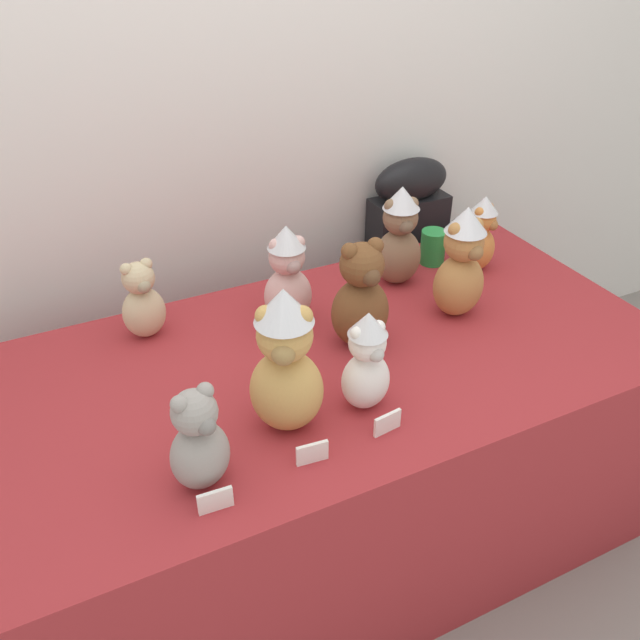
{
  "coord_description": "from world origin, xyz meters",
  "views": [
    {
      "loc": [
        -0.6,
        -0.97,
        1.72
      ],
      "look_at": [
        0.0,
        0.25,
        0.82
      ],
      "focal_mm": 36.96,
      "sensor_mm": 36.0,
      "label": 1
    }
  ],
  "objects_px": {
    "teddy_bear_honey": "(286,363)",
    "teddy_bear_chestnut": "(361,298)",
    "teddy_bear_snow": "(367,362)",
    "display_table": "(320,457)",
    "teddy_bear_sand": "(142,302)",
    "teddy_bear_ginger": "(481,234)",
    "teddy_bear_ash": "(199,442)",
    "teddy_bear_blush": "(288,276)",
    "teddy_bear_mocha": "(399,237)",
    "party_cup_green": "(433,247)",
    "teddy_bear_caramel": "(461,264)",
    "instrument_case": "(403,281)"
  },
  "relations": [
    {
      "from": "display_table",
      "to": "teddy_bear_chestnut",
      "type": "bearing_deg",
      "value": 9.19
    },
    {
      "from": "instrument_case",
      "to": "teddy_bear_caramel",
      "type": "xyz_separation_m",
      "value": [
        -0.19,
        -0.54,
        0.38
      ]
    },
    {
      "from": "party_cup_green",
      "to": "teddy_bear_chestnut",
      "type": "bearing_deg",
      "value": -145.88
    },
    {
      "from": "teddy_bear_honey",
      "to": "teddy_bear_mocha",
      "type": "distance_m",
      "value": 0.71
    },
    {
      "from": "teddy_bear_caramel",
      "to": "teddy_bear_mocha",
      "type": "xyz_separation_m",
      "value": [
        -0.06,
        0.22,
        -0.01
      ]
    },
    {
      "from": "teddy_bear_honey",
      "to": "teddy_bear_chestnut",
      "type": "xyz_separation_m",
      "value": [
        0.3,
        0.21,
        -0.03
      ]
    },
    {
      "from": "teddy_bear_caramel",
      "to": "teddy_bear_ginger",
      "type": "distance_m",
      "value": 0.29
    },
    {
      "from": "display_table",
      "to": "teddy_bear_mocha",
      "type": "bearing_deg",
      "value": 33.38
    },
    {
      "from": "teddy_bear_blush",
      "to": "teddy_bear_chestnut",
      "type": "height_order",
      "value": "teddy_bear_chestnut"
    },
    {
      "from": "teddy_bear_ash",
      "to": "teddy_bear_honey",
      "type": "bearing_deg",
      "value": 4.21
    },
    {
      "from": "display_table",
      "to": "teddy_bear_ash",
      "type": "distance_m",
      "value": 0.67
    },
    {
      "from": "teddy_bear_caramel",
      "to": "teddy_bear_chestnut",
      "type": "xyz_separation_m",
      "value": [
        -0.32,
        -0.01,
        -0.02
      ]
    },
    {
      "from": "teddy_bear_caramel",
      "to": "teddy_bear_mocha",
      "type": "bearing_deg",
      "value": 102.19
    },
    {
      "from": "teddy_bear_honey",
      "to": "teddy_bear_ash",
      "type": "xyz_separation_m",
      "value": [
        -0.22,
        -0.08,
        -0.06
      ]
    },
    {
      "from": "teddy_bear_ginger",
      "to": "party_cup_green",
      "type": "distance_m",
      "value": 0.16
    },
    {
      "from": "display_table",
      "to": "teddy_bear_mocha",
      "type": "xyz_separation_m",
      "value": [
        0.38,
        0.25,
        0.5
      ]
    },
    {
      "from": "teddy_bear_sand",
      "to": "teddy_bear_ginger",
      "type": "relative_size",
      "value": 0.92
    },
    {
      "from": "display_table",
      "to": "party_cup_green",
      "type": "bearing_deg",
      "value": 29.26
    },
    {
      "from": "teddy_bear_ash",
      "to": "teddy_bear_mocha",
      "type": "relative_size",
      "value": 0.78
    },
    {
      "from": "teddy_bear_blush",
      "to": "teddy_bear_ash",
      "type": "bearing_deg",
      "value": -121.49
    },
    {
      "from": "teddy_bear_caramel",
      "to": "party_cup_green",
      "type": "xyz_separation_m",
      "value": [
        0.11,
        0.28,
        -0.1
      ]
    },
    {
      "from": "display_table",
      "to": "teddy_bear_caramel",
      "type": "bearing_deg",
      "value": 3.63
    },
    {
      "from": "teddy_bear_sand",
      "to": "teddy_bear_ash",
      "type": "xyz_separation_m",
      "value": [
        -0.03,
        -0.58,
        0.01
      ]
    },
    {
      "from": "teddy_bear_honey",
      "to": "teddy_bear_mocha",
      "type": "bearing_deg",
      "value": 65.22
    },
    {
      "from": "party_cup_green",
      "to": "teddy_bear_honey",
      "type": "bearing_deg",
      "value": -145.47
    },
    {
      "from": "teddy_bear_honey",
      "to": "teddy_bear_snow",
      "type": "distance_m",
      "value": 0.2
    },
    {
      "from": "teddy_bear_sand",
      "to": "teddy_bear_mocha",
      "type": "height_order",
      "value": "teddy_bear_mocha"
    },
    {
      "from": "teddy_bear_caramel",
      "to": "teddy_bear_ash",
      "type": "xyz_separation_m",
      "value": [
        -0.84,
        -0.3,
        -0.05
      ]
    },
    {
      "from": "teddy_bear_caramel",
      "to": "teddy_bear_ginger",
      "type": "bearing_deg",
      "value": 38.59
    },
    {
      "from": "display_table",
      "to": "teddy_bear_sand",
      "type": "height_order",
      "value": "teddy_bear_sand"
    },
    {
      "from": "teddy_bear_mocha",
      "to": "teddy_bear_chestnut",
      "type": "distance_m",
      "value": 0.35
    },
    {
      "from": "teddy_bear_chestnut",
      "to": "teddy_bear_snow",
      "type": "relative_size",
      "value": 1.17
    },
    {
      "from": "teddy_bear_caramel",
      "to": "teddy_bear_ginger",
      "type": "height_order",
      "value": "teddy_bear_caramel"
    },
    {
      "from": "teddy_bear_blush",
      "to": "teddy_bear_mocha",
      "type": "bearing_deg",
      "value": 16.92
    },
    {
      "from": "instrument_case",
      "to": "party_cup_green",
      "type": "bearing_deg",
      "value": -106.45
    },
    {
      "from": "teddy_bear_caramel",
      "to": "teddy_bear_snow",
      "type": "xyz_separation_m",
      "value": [
        -0.43,
        -0.23,
        -0.03
      ]
    },
    {
      "from": "teddy_bear_ginger",
      "to": "teddy_bear_mocha",
      "type": "bearing_deg",
      "value": 151.48
    },
    {
      "from": "teddy_bear_ash",
      "to": "teddy_bear_chestnut",
      "type": "relative_size",
      "value": 0.8
    },
    {
      "from": "teddy_bear_mocha",
      "to": "party_cup_green",
      "type": "height_order",
      "value": "teddy_bear_mocha"
    },
    {
      "from": "teddy_bear_snow",
      "to": "teddy_bear_sand",
      "type": "bearing_deg",
      "value": 124.44
    },
    {
      "from": "teddy_bear_sand",
      "to": "teddy_bear_snow",
      "type": "relative_size",
      "value": 0.88
    },
    {
      "from": "teddy_bear_ginger",
      "to": "teddy_bear_ash",
      "type": "distance_m",
      "value": 1.16
    },
    {
      "from": "teddy_bear_ash",
      "to": "teddy_bear_ginger",
      "type": "bearing_deg",
      "value": 8.75
    },
    {
      "from": "teddy_bear_sand",
      "to": "teddy_bear_ginger",
      "type": "xyz_separation_m",
      "value": [
        1.03,
        -0.09,
        0.01
      ]
    },
    {
      "from": "instrument_case",
      "to": "teddy_bear_mocha",
      "type": "bearing_deg",
      "value": -127.88
    },
    {
      "from": "instrument_case",
      "to": "teddy_bear_ash",
      "type": "xyz_separation_m",
      "value": [
        -1.02,
        -0.84,
        0.33
      ]
    },
    {
      "from": "teddy_bear_mocha",
      "to": "teddy_bear_ginger",
      "type": "bearing_deg",
      "value": 2.93
    },
    {
      "from": "teddy_bear_chestnut",
      "to": "teddy_bear_snow",
      "type": "distance_m",
      "value": 0.25
    },
    {
      "from": "instrument_case",
      "to": "teddy_bear_honey",
      "type": "distance_m",
      "value": 1.17
    },
    {
      "from": "teddy_bear_snow",
      "to": "teddy_bear_blush",
      "type": "bearing_deg",
      "value": 89.33
    }
  ]
}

